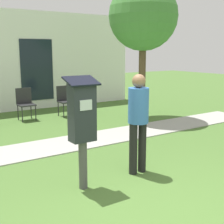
{
  "coord_description": "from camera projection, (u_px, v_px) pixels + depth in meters",
  "views": [
    {
      "loc": [
        -2.27,
        -2.58,
        1.93
      ],
      "look_at": [
        0.19,
        1.13,
        1.05
      ],
      "focal_mm": 50.0,
      "sensor_mm": 36.0,
      "label": 1
    }
  ],
  "objects": [
    {
      "name": "sidewalk",
      "position": [
        48.0,
        147.0,
        6.3
      ],
      "size": [
        12.0,
        1.1,
        0.02
      ],
      "color": "#A3A099",
      "rests_on": "ground"
    },
    {
      "name": "tree",
      "position": [
        143.0,
        17.0,
        8.54
      ],
      "size": [
        1.9,
        1.9,
        3.82
      ],
      "color": "brown",
      "rests_on": "ground"
    },
    {
      "name": "ground_plane",
      "position": [
        151.0,
        215.0,
        3.71
      ],
      "size": [
        40.0,
        40.0,
        0.0
      ],
      "primitive_type": "plane",
      "color": "#476B2D"
    },
    {
      "name": "person_standing",
      "position": [
        138.0,
        116.0,
        4.85
      ],
      "size": [
        0.32,
        0.32,
        1.58
      ],
      "rotation": [
        0.0,
        0.0,
        -0.48
      ],
      "color": "black",
      "rests_on": "ground"
    },
    {
      "name": "parking_meter",
      "position": [
        82.0,
        118.0,
        4.26
      ],
      "size": [
        0.44,
        0.31,
        1.59
      ],
      "color": "#4C4C4C",
      "rests_on": "ground"
    },
    {
      "name": "outdoor_chair_right",
      "position": [
        65.0,
        98.0,
        9.3
      ],
      "size": [
        0.44,
        0.44,
        0.9
      ],
      "rotation": [
        0.0,
        0.0,
        -0.04
      ],
      "color": "#262628",
      "rests_on": "ground"
    },
    {
      "name": "outdoor_chair_middle",
      "position": [
        25.0,
        101.0,
        8.75
      ],
      "size": [
        0.44,
        0.44,
        0.9
      ],
      "rotation": [
        0.0,
        0.0,
        0.29
      ],
      "color": "#262628",
      "rests_on": "ground"
    }
  ]
}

